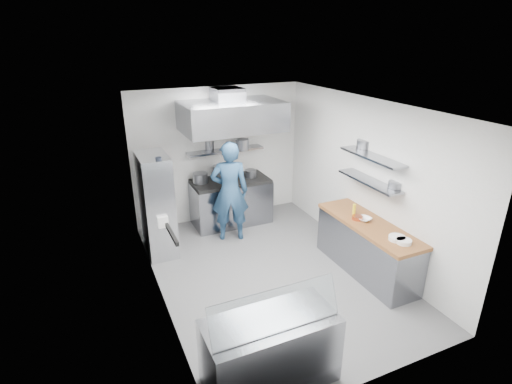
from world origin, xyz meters
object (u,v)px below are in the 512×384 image
wire_rack (157,205)px  display_case (270,351)px  gas_range (231,202)px  chef (230,192)px

wire_rack → display_case: bearing=-81.4°
gas_range → display_case: bearing=-105.0°
gas_range → display_case: 4.25m
gas_range → chef: size_ratio=0.82×
chef → wire_rack: (-1.36, 0.07, -0.05)m
display_case → wire_rack: bearing=98.6°
gas_range → display_case: gas_range is taller
gas_range → wire_rack: size_ratio=0.86×
chef → wire_rack: 1.37m
chef → display_case: chef is taller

